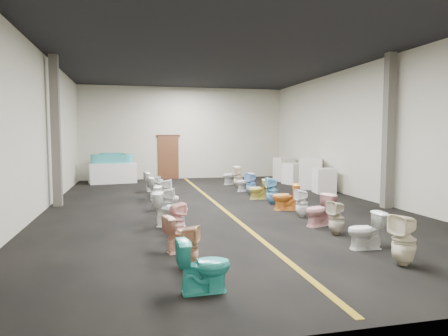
{
  "coord_description": "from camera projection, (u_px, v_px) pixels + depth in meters",
  "views": [
    {
      "loc": [
        -2.54,
        -11.78,
        2.12
      ],
      "look_at": [
        0.41,
        1.0,
        1.06
      ],
      "focal_mm": 32.0,
      "sensor_mm": 36.0,
      "label": 1
    }
  ],
  "objects": [
    {
      "name": "wall_front",
      "position": [
        377.0,
        124.0,
        4.23
      ],
      "size": [
        10.0,
        0.0,
        10.0
      ],
      "primitive_type": "plane",
      "rotation": [
        -1.57,
        0.0,
        0.0
      ],
      "color": "#BCB8A1",
      "rests_on": "ground"
    },
    {
      "name": "toilet_left_10",
      "position": [
        154.0,
        181.0,
        15.27
      ],
      "size": [
        0.81,
        0.58,
        0.75
      ],
      "primitive_type": "imported",
      "rotation": [
        0.0,
        0.0,
        1.82
      ],
      "color": "white",
      "rests_on": "floor"
    },
    {
      "name": "bathtub",
      "position": [
        112.0,
        159.0,
        17.9
      ],
      "size": [
        1.86,
        0.67,
        0.55
      ],
      "rotation": [
        0.0,
        0.0,
        -0.01
      ],
      "color": "teal",
      "rests_on": "display_table"
    },
    {
      "name": "floor",
      "position": [
        218.0,
        205.0,
        12.18
      ],
      "size": [
        16.0,
        16.0,
        0.0
      ],
      "primitive_type": "plane",
      "color": "black",
      "rests_on": "ground"
    },
    {
      "name": "column_right",
      "position": [
        388.0,
        131.0,
        11.6
      ],
      "size": [
        0.25,
        0.25,
        4.5
      ],
      "primitive_type": "cube",
      "color": "#59544C",
      "rests_on": "floor"
    },
    {
      "name": "toilet_right_10",
      "position": [
        238.0,
        177.0,
        16.36
      ],
      "size": [
        0.44,
        0.43,
        0.84
      ],
      "primitive_type": "imported",
      "rotation": [
        0.0,
        0.0,
        -1.42
      ],
      "color": "beige",
      "rests_on": "floor"
    },
    {
      "name": "appliance_crate_a",
      "position": [
        324.0,
        181.0,
        14.8
      ],
      "size": [
        0.8,
        0.8,
        0.91
      ],
      "primitive_type": "cube",
      "rotation": [
        0.0,
        0.0,
        -0.14
      ],
      "color": "silver",
      "rests_on": "floor"
    },
    {
      "name": "toilet_right_7",
      "position": [
        258.0,
        189.0,
        13.35
      ],
      "size": [
        0.65,
        0.37,
        0.67
      ],
      "primitive_type": "imported",
      "rotation": [
        0.0,
        0.0,
        -1.57
      ],
      "color": "#E9D358",
      "rests_on": "floor"
    },
    {
      "name": "toilet_left_7",
      "position": [
        166.0,
        192.0,
        12.3
      ],
      "size": [
        0.42,
        0.42,
        0.78
      ],
      "primitive_type": "imported",
      "rotation": [
        0.0,
        0.0,
        1.36
      ],
      "color": "white",
      "rests_on": "floor"
    },
    {
      "name": "wall_back",
      "position": [
        184.0,
        133.0,
        19.77
      ],
      "size": [
        10.0,
        0.0,
        10.0
      ],
      "primitive_type": "plane",
      "rotation": [
        1.57,
        0.0,
        0.0
      ],
      "color": "#BCB8A1",
      "rests_on": "ground"
    },
    {
      "name": "wall_left",
      "position": [
        39.0,
        131.0,
        10.88
      ],
      "size": [
        0.0,
        16.0,
        16.0
      ],
      "primitive_type": "plane",
      "rotation": [
        1.57,
        0.0,
        1.57
      ],
      "color": "#BCB8A1",
      "rests_on": "ground"
    },
    {
      "name": "door_frame",
      "position": [
        168.0,
        136.0,
        19.55
      ],
      "size": [
        1.15,
        0.08,
        0.1
      ],
      "primitive_type": "cube",
      "color": "#331C11",
      "rests_on": "back_door"
    },
    {
      "name": "toilet_left_1",
      "position": [
        189.0,
        247.0,
        6.42
      ],
      "size": [
        0.41,
        0.4,
        0.68
      ],
      "primitive_type": "imported",
      "rotation": [
        0.0,
        0.0,
        1.17
      ],
      "color": "tan",
      "rests_on": "floor"
    },
    {
      "name": "display_table",
      "position": [
        112.0,
        173.0,
        17.95
      ],
      "size": [
        2.16,
        1.35,
        0.89
      ],
      "primitive_type": "cube",
      "rotation": [
        0.0,
        0.0,
        0.18
      ],
      "color": "silver",
      "rests_on": "floor"
    },
    {
      "name": "toilet_right_8",
      "position": [
        251.0,
        184.0,
        14.38
      ],
      "size": [
        0.47,
        0.47,
        0.79
      ],
      "primitive_type": "imported",
      "rotation": [
        0.0,
        0.0,
        -1.16
      ],
      "color": "#84B9EE",
      "rests_on": "floor"
    },
    {
      "name": "toilet_left_0",
      "position": [
        204.0,
        266.0,
        5.39
      ],
      "size": [
        0.74,
        0.43,
        0.74
      ],
      "primitive_type": "imported",
      "rotation": [
        0.0,
        0.0,
        1.6
      ],
      "color": "#30B3AA",
      "rests_on": "floor"
    },
    {
      "name": "toilet_right_5",
      "position": [
        286.0,
        197.0,
        11.38
      ],
      "size": [
        0.83,
        0.6,
        0.76
      ],
      "primitive_type": "imported",
      "rotation": [
        0.0,
        0.0,
        -1.83
      ],
      "color": "orange",
      "rests_on": "floor"
    },
    {
      "name": "appliance_crate_d",
      "position": [
        284.0,
        169.0,
        18.71
      ],
      "size": [
        0.88,
        0.88,
        1.1
      ],
      "primitive_type": "cube",
      "rotation": [
        0.0,
        0.0,
        0.15
      ],
      "color": "beige",
      "rests_on": "floor"
    },
    {
      "name": "toilet_right_6",
      "position": [
        272.0,
        191.0,
        12.38
      ],
      "size": [
        0.43,
        0.42,
        0.83
      ],
      "primitive_type": "imported",
      "rotation": [
        0.0,
        0.0,
        -1.7
      ],
      "color": "#70BBE1",
      "rests_on": "floor"
    },
    {
      "name": "column_left",
      "position": [
        56.0,
        131.0,
        11.9
      ],
      "size": [
        0.25,
        0.25,
        4.5
      ],
      "primitive_type": "cube",
      "color": "#59544C",
      "rests_on": "floor"
    },
    {
      "name": "appliance_crate_b",
      "position": [
        310.0,
        174.0,
        15.95
      ],
      "size": [
        1.17,
        1.17,
        1.21
      ],
      "primitive_type": "cube",
      "rotation": [
        0.0,
        0.0,
        -0.43
      ],
      "color": "white",
      "rests_on": "floor"
    },
    {
      "name": "toilet_left_5",
      "position": [
        167.0,
        203.0,
        10.37
      ],
      "size": [
        0.43,
        0.42,
        0.76
      ],
      "primitive_type": "imported",
      "rotation": [
        0.0,
        0.0,
        1.3
      ],
      "color": "silver",
      "rests_on": "floor"
    },
    {
      "name": "toilet_right_4",
      "position": [
        302.0,
        203.0,
        10.4
      ],
      "size": [
        0.36,
        0.35,
        0.73
      ],
      "primitive_type": "imported",
      "rotation": [
        0.0,
        0.0,
        -1.51
      ],
      "color": "white",
      "rests_on": "floor"
    },
    {
      "name": "toilet_left_4",
      "position": [
        171.0,
        209.0,
        9.33
      ],
      "size": [
        0.89,
        0.66,
        0.81
      ],
      "primitive_type": "imported",
      "rotation": [
        0.0,
        0.0,
        1.29
      ],
      "color": "white",
      "rests_on": "floor"
    },
    {
      "name": "toilet_right_1",
      "position": [
        366.0,
        230.0,
        7.46
      ],
      "size": [
        0.71,
        0.43,
        0.7
      ],
      "primitive_type": "imported",
      "rotation": [
        0.0,
        0.0,
        -1.63
      ],
      "color": "white",
      "rests_on": "floor"
    },
    {
      "name": "toilet_right_2",
      "position": [
        336.0,
        218.0,
        8.53
      ],
      "size": [
        0.41,
        0.41,
        0.73
      ],
      "primitive_type": "imported",
      "rotation": [
        0.0,
        0.0,
        -1.3
      ],
      "color": "beige",
      "rests_on": "floor"
    },
    {
      "name": "back_door",
      "position": [
        168.0,
        158.0,
        19.63
      ],
      "size": [
        1.0,
        0.1,
        2.1
      ],
      "primitive_type": "cube",
      "color": "#562D19",
      "rests_on": "floor"
    },
    {
      "name": "toilet_left_3",
      "position": [
        177.0,
        220.0,
        8.36
      ],
      "size": [
        0.43,
        0.42,
        0.72
      ],
      "primitive_type": "imported",
      "rotation": [
        0.0,
        0.0,
        1.95
      ],
      "color": "#EDAAA3",
      "rests_on": "floor"
    },
    {
      "name": "toilet_right_11",
      "position": [
        231.0,
        175.0,
        17.36
      ],
      "size": [
        0.86,
        0.62,
        0.79
      ],
      "primitive_type": "imported",
      "rotation": [
        0.0,
        0.0,
        -1.33
      ],
      "color": "silver",
      "rests_on": "floor"
    },
    {
      "name": "ceiling",
      "position": [
        218.0,
        55.0,
        11.81
      ],
      "size": [
        16.0,
        16.0,
        0.0
      ],
      "primitive_type": "plane",
      "rotation": [
        3.14,
        0.0,
        0.0
      ],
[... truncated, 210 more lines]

